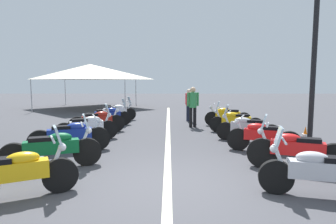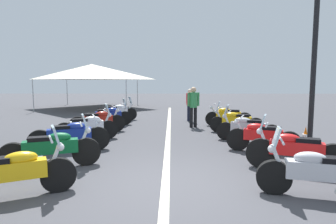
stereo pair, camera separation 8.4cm
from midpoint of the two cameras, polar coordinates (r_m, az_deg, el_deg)
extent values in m
plane|color=#424247|center=(5.62, -0.07, -14.36)|extent=(80.00, 80.00, 0.00)
cube|color=beige|center=(10.27, 0.27, -4.86)|extent=(22.01, 0.16, 0.01)
cylinder|color=black|center=(5.55, -20.66, -11.67)|extent=(0.40, 0.61, 0.62)
cube|color=#EAB214|center=(5.49, -28.74, -10.29)|extent=(0.77, 1.15, 0.30)
ellipsoid|color=#EAB214|center=(5.43, -26.93, -8.18)|extent=(0.47, 0.58, 0.22)
cylinder|color=silver|center=(5.46, -21.41, -8.71)|extent=(0.19, 0.29, 0.58)
cylinder|color=silver|center=(5.38, -21.99, -5.03)|extent=(0.57, 0.32, 0.04)
sphere|color=silver|center=(5.43, -20.33, -6.60)|extent=(0.14, 0.14, 0.14)
cube|color=silver|center=(5.37, -21.17, -4.25)|extent=(0.38, 0.27, 0.32)
cylinder|color=black|center=(7.01, -15.68, -7.64)|extent=(0.36, 0.66, 0.65)
cylinder|color=black|center=(7.08, -28.27, -8.02)|extent=(0.36, 0.66, 0.65)
cube|color=#0C592D|center=(6.96, -22.07, -6.44)|extent=(0.67, 1.19, 0.30)
ellipsoid|color=#0C592D|center=(6.92, -20.64, -4.77)|extent=(0.43, 0.58, 0.22)
cube|color=black|center=(6.94, -23.95, -5.04)|extent=(0.41, 0.54, 0.12)
cylinder|color=silver|center=(6.94, -16.25, -5.25)|extent=(0.17, 0.30, 0.58)
cylinder|color=silver|center=(6.88, -16.67, -2.33)|extent=(0.59, 0.25, 0.04)
sphere|color=silver|center=(6.92, -15.39, -3.59)|extent=(0.14, 0.14, 0.14)
cylinder|color=silver|center=(7.24, -25.60, -8.39)|extent=(0.27, 0.54, 0.08)
cube|color=silver|center=(6.88, -16.02, -1.72)|extent=(0.38, 0.24, 0.32)
cylinder|color=black|center=(8.48, -13.56, -5.14)|extent=(0.36, 0.67, 0.66)
cylinder|color=black|center=(8.47, -24.01, -5.52)|extent=(0.36, 0.67, 0.66)
cube|color=navy|center=(8.40, -18.82, -4.15)|extent=(0.66, 1.19, 0.30)
ellipsoid|color=navy|center=(8.37, -17.64, -2.76)|extent=(0.42, 0.58, 0.22)
cube|color=black|center=(8.38, -20.37, -2.99)|extent=(0.41, 0.54, 0.12)
cylinder|color=silver|center=(8.42, -14.02, -3.16)|extent=(0.16, 0.30, 0.58)
cylinder|color=silver|center=(8.36, -14.36, -0.74)|extent=(0.60, 0.25, 0.04)
sphere|color=silver|center=(8.40, -13.31, -1.78)|extent=(0.14, 0.14, 0.14)
cylinder|color=silver|center=(8.64, -21.84, -5.87)|extent=(0.26, 0.54, 0.08)
cylinder|color=black|center=(10.02, -11.63, -3.45)|extent=(0.37, 0.64, 0.63)
cylinder|color=black|center=(9.89, -19.75, -3.82)|extent=(0.37, 0.64, 0.63)
cube|color=white|center=(9.90, -15.69, -2.62)|extent=(0.66, 1.10, 0.30)
ellipsoid|color=white|center=(9.89, -14.69, -1.43)|extent=(0.44, 0.58, 0.22)
cube|color=black|center=(9.86, -17.00, -1.64)|extent=(0.42, 0.54, 0.12)
cylinder|color=silver|center=(9.97, -12.00, -1.77)|extent=(0.17, 0.29, 0.58)
cylinder|color=silver|center=(9.92, -12.28, 0.28)|extent=(0.59, 0.27, 0.04)
sphere|color=silver|center=(9.96, -11.41, -0.60)|extent=(0.14, 0.14, 0.14)
cylinder|color=silver|center=(10.09, -18.15, -4.11)|extent=(0.28, 0.54, 0.08)
cube|color=silver|center=(9.92, -11.83, 0.70)|extent=(0.38, 0.25, 0.32)
cylinder|color=black|center=(11.37, -10.04, -2.21)|extent=(0.40, 0.66, 0.66)
cylinder|color=black|center=(11.13, -17.40, -2.57)|extent=(0.40, 0.66, 0.66)
cube|color=maroon|center=(11.20, -13.70, -1.48)|extent=(0.71, 1.13, 0.30)
ellipsoid|color=maroon|center=(11.21, -12.82, -0.43)|extent=(0.45, 0.58, 0.22)
cube|color=black|center=(11.15, -14.84, -0.62)|extent=(0.43, 0.54, 0.12)
cylinder|color=silver|center=(11.31, -10.36, -0.72)|extent=(0.18, 0.29, 0.58)
cylinder|color=silver|center=(11.27, -10.60, 1.09)|extent=(0.58, 0.29, 0.04)
sphere|color=silver|center=(11.32, -9.84, 0.31)|extent=(0.14, 0.14, 0.14)
cylinder|color=silver|center=(11.36, -16.01, -2.87)|extent=(0.30, 0.54, 0.08)
cylinder|color=black|center=(13.03, -8.40, -1.22)|extent=(0.33, 0.63, 0.62)
cylinder|color=black|center=(12.87, -14.94, -1.45)|extent=(0.33, 0.63, 0.62)
cube|color=navy|center=(12.91, -11.67, -0.54)|extent=(0.62, 1.16, 0.30)
ellipsoid|color=navy|center=(12.90, -10.89, 0.37)|extent=(0.41, 0.58, 0.22)
cube|color=black|center=(12.87, -12.66, 0.22)|extent=(0.40, 0.54, 0.12)
cylinder|color=silver|center=(12.98, -8.68, 0.09)|extent=(0.16, 0.30, 0.58)
cylinder|color=silver|center=(12.94, -8.88, 1.67)|extent=(0.60, 0.23, 0.04)
sphere|color=silver|center=(12.98, -8.21, 0.98)|extent=(0.14, 0.14, 0.14)
cylinder|color=silver|center=(13.08, -13.67, -1.70)|extent=(0.25, 0.55, 0.08)
cube|color=silver|center=(12.95, -8.54, 1.99)|extent=(0.38, 0.23, 0.32)
cylinder|color=black|center=(14.58, -7.30, -0.42)|extent=(0.34, 0.62, 0.61)
cylinder|color=black|center=(14.35, -13.11, -0.63)|extent=(0.34, 0.62, 0.61)
cube|color=white|center=(14.43, -10.20, 0.18)|extent=(0.65, 1.16, 0.30)
ellipsoid|color=white|center=(14.44, -9.51, 1.00)|extent=(0.42, 0.58, 0.22)
cube|color=black|center=(14.38, -11.08, 0.87)|extent=(0.41, 0.54, 0.12)
cylinder|color=silver|center=(14.54, -7.55, 0.75)|extent=(0.16, 0.30, 0.58)
cylinder|color=silver|center=(14.50, -7.73, 2.16)|extent=(0.60, 0.25, 0.04)
sphere|color=silver|center=(14.54, -7.14, 1.55)|extent=(0.14, 0.14, 0.14)
cylinder|color=silver|center=(14.57, -12.02, -0.87)|extent=(0.26, 0.54, 0.08)
cube|color=silver|center=(14.51, -7.42, 2.44)|extent=(0.38, 0.24, 0.32)
cylinder|color=black|center=(5.45, 20.82, -12.08)|extent=(0.29, 0.62, 0.60)
cube|color=silver|center=(5.53, 28.73, -10.24)|extent=(0.55, 1.17, 0.30)
ellipsoid|color=silver|center=(5.44, 26.98, -8.24)|extent=(0.38, 0.57, 0.22)
cylinder|color=silver|center=(5.38, 21.59, -9.04)|extent=(0.14, 0.30, 0.58)
cylinder|color=silver|center=(5.30, 22.18, -5.28)|extent=(0.61, 0.19, 0.04)
sphere|color=silver|center=(5.32, 20.49, -6.94)|extent=(0.14, 0.14, 0.14)
cube|color=silver|center=(5.28, 21.34, -4.52)|extent=(0.38, 0.21, 0.32)
cylinder|color=black|center=(6.91, 18.46, -7.81)|extent=(0.39, 0.68, 0.68)
cylinder|color=black|center=(6.96, 30.54, -8.26)|extent=(0.39, 0.68, 0.68)
cube|color=red|center=(6.86, 24.59, -6.62)|extent=(0.67, 1.12, 0.30)
ellipsoid|color=red|center=(6.81, 23.15, -4.92)|extent=(0.44, 0.58, 0.22)
cube|color=black|center=(6.83, 26.51, -5.21)|extent=(0.42, 0.54, 0.12)
cylinder|color=silver|center=(6.84, 19.05, -5.40)|extent=(0.17, 0.29, 0.58)
cylinder|color=silver|center=(6.78, 19.50, -2.43)|extent=(0.59, 0.27, 0.04)
sphere|color=silver|center=(6.81, 18.19, -3.70)|extent=(0.14, 0.14, 0.14)
cylinder|color=silver|center=(6.78, 28.24, -9.40)|extent=(0.28, 0.54, 0.08)
cube|color=silver|center=(6.77, 18.84, -1.81)|extent=(0.38, 0.25, 0.32)
cylinder|color=black|center=(8.43, 14.09, -5.33)|extent=(0.36, 0.64, 0.63)
cylinder|color=black|center=(8.37, 23.38, -5.74)|extent=(0.36, 0.64, 0.63)
cube|color=red|center=(8.34, 18.76, -4.34)|extent=(0.63, 1.06, 0.30)
ellipsoid|color=red|center=(8.31, 17.57, -2.93)|extent=(0.43, 0.58, 0.22)
cube|color=black|center=(8.30, 20.32, -3.18)|extent=(0.41, 0.54, 0.12)
cylinder|color=silver|center=(8.36, 14.55, -3.34)|extent=(0.17, 0.30, 0.58)
cylinder|color=silver|center=(8.31, 14.90, -0.90)|extent=(0.59, 0.26, 0.04)
sphere|color=silver|center=(8.35, 13.84, -1.95)|extent=(0.14, 0.14, 0.14)
cylinder|color=silver|center=(8.21, 21.49, -6.57)|extent=(0.27, 0.54, 0.08)
cylinder|color=black|center=(9.81, 11.71, -3.75)|extent=(0.35, 0.61, 0.60)
cylinder|color=black|center=(9.67, 20.24, -4.15)|extent=(0.35, 0.61, 0.60)
cube|color=silver|center=(9.68, 15.97, -2.91)|extent=(0.66, 1.13, 0.30)
ellipsoid|color=silver|center=(9.67, 14.95, -1.69)|extent=(0.43, 0.58, 0.22)
cube|color=black|center=(9.64, 17.31, -1.91)|extent=(0.41, 0.54, 0.12)
cylinder|color=silver|center=(9.75, 12.09, -2.03)|extent=(0.17, 0.30, 0.58)
cylinder|color=silver|center=(9.70, 12.37, 0.06)|extent=(0.59, 0.26, 0.04)
sphere|color=silver|center=(9.74, 11.48, -0.84)|extent=(0.14, 0.14, 0.14)
cylinder|color=silver|center=(9.52, 18.44, -4.79)|extent=(0.27, 0.54, 0.08)
cube|color=silver|center=(9.70, 11.92, 0.49)|extent=(0.38, 0.24, 0.32)
cylinder|color=black|center=(11.24, 10.11, -2.44)|extent=(0.29, 0.62, 0.61)
cylinder|color=black|center=(11.22, 17.39, -2.65)|extent=(0.29, 0.62, 0.61)
cube|color=#EAB214|center=(11.18, 13.77, -1.64)|extent=(0.54, 1.12, 0.30)
ellipsoid|color=#EAB214|center=(11.16, 12.87, -0.60)|extent=(0.38, 0.57, 0.22)
cube|color=black|center=(11.16, 14.92, -0.76)|extent=(0.37, 0.53, 0.12)
cylinder|color=silver|center=(11.20, 10.45, -0.94)|extent=(0.14, 0.30, 0.58)
cylinder|color=silver|center=(11.16, 10.69, 0.89)|extent=(0.61, 0.19, 0.04)
sphere|color=silver|center=(11.18, 9.90, 0.10)|extent=(0.14, 0.14, 0.14)
cylinder|color=silver|center=(11.05, 15.93, -3.22)|extent=(0.21, 0.55, 0.08)
cube|color=silver|center=(11.16, 10.28, 1.26)|extent=(0.38, 0.21, 0.32)
cylinder|color=black|center=(12.79, 9.07, -1.34)|extent=(0.27, 0.64, 0.63)
cylinder|color=black|center=(12.77, 15.27, -1.49)|extent=(0.27, 0.64, 0.63)
cube|color=#EAB214|center=(12.74, 12.19, -0.61)|extent=(0.50, 1.09, 0.30)
ellipsoid|color=#EAB214|center=(12.72, 11.40, 0.30)|extent=(0.37, 0.56, 0.22)
cube|color=black|center=(12.71, 13.20, 0.17)|extent=(0.36, 0.52, 0.12)
cylinder|color=silver|center=(12.75, 9.36, -0.01)|extent=(0.13, 0.30, 0.58)
cylinder|color=silver|center=(12.71, 9.57, 1.60)|extent=(0.61, 0.17, 0.04)
sphere|color=silver|center=(12.74, 8.89, 0.90)|extent=(0.14, 0.14, 0.14)
cylinder|color=silver|center=(12.59, 14.03, -1.99)|extent=(0.20, 0.55, 0.08)
cylinder|color=black|center=(8.89, 27.30, 7.08)|extent=(0.14, 0.14, 4.43)
cube|color=orange|center=(9.68, 25.92, -6.11)|extent=(0.36, 0.36, 0.03)
cone|color=orange|center=(9.63, 26.01, -4.36)|extent=(0.26, 0.26, 0.60)
cylinder|color=white|center=(9.62, 26.01, -4.21)|extent=(0.19, 0.19, 0.07)
cylinder|color=black|center=(12.23, 4.87, -1.09)|extent=(0.14, 0.14, 0.85)
cylinder|color=black|center=(12.29, 5.67, -1.06)|extent=(0.14, 0.14, 0.85)
cylinder|color=#338C4C|center=(12.19, 5.31, 2.40)|extent=(0.32, 0.32, 0.64)
cylinder|color=#338C4C|center=(12.12, 4.32, 2.54)|extent=(0.09, 0.09, 0.58)
cylinder|color=#338C4C|center=(12.26, 6.28, 2.57)|extent=(0.09, 0.09, 0.58)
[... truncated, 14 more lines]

